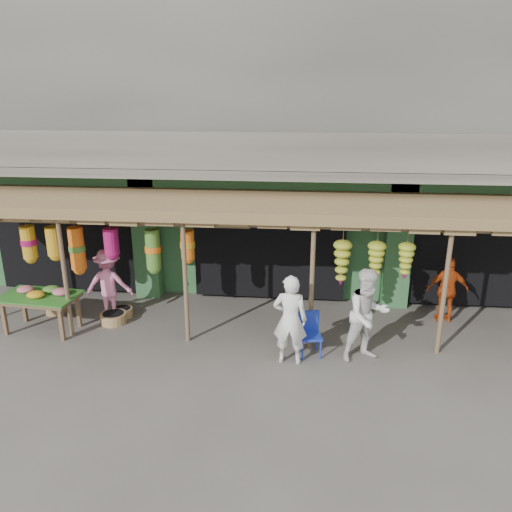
# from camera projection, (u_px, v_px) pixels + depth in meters

# --- Properties ---
(ground) EXTENTS (80.00, 80.00, 0.00)m
(ground) POSITION_uv_depth(u_px,v_px,m) (261.00, 339.00, 10.36)
(ground) COLOR #514C47
(ground) RESTS_ON ground
(building) EXTENTS (16.40, 6.80, 7.00)m
(building) POSITION_uv_depth(u_px,v_px,m) (277.00, 149.00, 13.89)
(building) COLOR gray
(building) RESTS_ON ground
(awning) EXTENTS (14.00, 2.70, 2.79)m
(awning) POSITION_uv_depth(u_px,v_px,m) (259.00, 209.00, 10.32)
(awning) COLOR brown
(awning) RESTS_ON ground
(flower_table) EXTENTS (1.67, 1.07, 0.95)m
(flower_table) POSITION_uv_depth(u_px,v_px,m) (41.00, 297.00, 10.53)
(flower_table) COLOR brown
(flower_table) RESTS_ON ground
(blue_chair) EXTENTS (0.48, 0.49, 0.86)m
(blue_chair) POSITION_uv_depth(u_px,v_px,m) (309.00, 331.00, 9.68)
(blue_chair) COLOR #1B31B3
(blue_chair) RESTS_ON ground
(basket_left) EXTENTS (0.50, 0.50, 0.20)m
(basket_left) POSITION_uv_depth(u_px,v_px,m) (56.00, 308.00, 11.59)
(basket_left) COLOR olive
(basket_left) RESTS_ON ground
(basket_mid) EXTENTS (0.62, 0.62, 0.22)m
(basket_mid) POSITION_uv_depth(u_px,v_px,m) (114.00, 318.00, 11.08)
(basket_mid) COLOR olive
(basket_mid) RESTS_ON ground
(basket_right) EXTENTS (0.60, 0.60, 0.21)m
(basket_right) POSITION_uv_depth(u_px,v_px,m) (123.00, 312.00, 11.38)
(basket_right) COLOR #A1814B
(basket_right) RESTS_ON ground
(person_front) EXTENTS (0.67, 0.46, 1.75)m
(person_front) POSITION_uv_depth(u_px,v_px,m) (290.00, 320.00, 9.25)
(person_front) COLOR white
(person_front) RESTS_ON ground
(person_right) EXTENTS (1.09, 0.99, 1.83)m
(person_right) POSITION_uv_depth(u_px,v_px,m) (367.00, 315.00, 9.34)
(person_right) COLOR silver
(person_right) RESTS_ON ground
(person_vendor) EXTENTS (0.88, 0.38, 1.50)m
(person_vendor) POSITION_uv_depth(u_px,v_px,m) (448.00, 290.00, 10.96)
(person_vendor) COLOR #C04512
(person_vendor) RESTS_ON ground
(person_shopper) EXTENTS (1.08, 0.68, 1.61)m
(person_shopper) POSITION_uv_depth(u_px,v_px,m) (109.00, 284.00, 11.16)
(person_shopper) COLOR pink
(person_shopper) RESTS_ON ground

